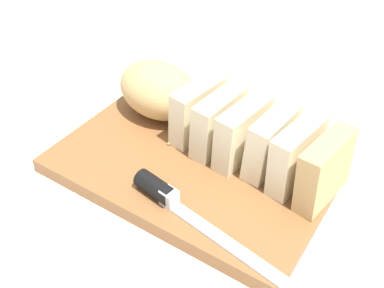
# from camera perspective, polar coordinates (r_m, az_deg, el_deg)

# --- Properties ---
(ground_plane) EXTENTS (3.00, 3.00, 0.00)m
(ground_plane) POSITION_cam_1_polar(r_m,az_deg,el_deg) (0.64, 0.00, -3.62)
(ground_plane) COLOR silver
(cutting_board) EXTENTS (0.39, 0.26, 0.02)m
(cutting_board) POSITION_cam_1_polar(r_m,az_deg,el_deg) (0.63, 0.00, -2.88)
(cutting_board) COLOR brown
(cutting_board) RESTS_ON ground_plane
(bread_loaf) EXTENTS (0.37, 0.12, 0.09)m
(bread_loaf) POSITION_cam_1_polar(r_m,az_deg,el_deg) (0.64, 2.23, 3.73)
(bread_loaf) COLOR tan
(bread_loaf) RESTS_ON cutting_board
(bread_knife) EXTENTS (0.28, 0.05, 0.02)m
(bread_knife) POSITION_cam_1_polar(r_m,az_deg,el_deg) (0.56, -2.54, -7.15)
(bread_knife) COLOR silver
(bread_knife) RESTS_ON cutting_board
(crumb_near_knife) EXTENTS (0.00, 0.00, 0.00)m
(crumb_near_knife) POSITION_cam_1_polar(r_m,az_deg,el_deg) (0.63, 3.15, -2.00)
(crumb_near_knife) COLOR tan
(crumb_near_knife) RESTS_ON cutting_board
(crumb_near_loaf) EXTENTS (0.00, 0.00, 0.00)m
(crumb_near_loaf) POSITION_cam_1_polar(r_m,az_deg,el_deg) (0.65, -3.02, 0.02)
(crumb_near_loaf) COLOR tan
(crumb_near_loaf) RESTS_ON cutting_board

